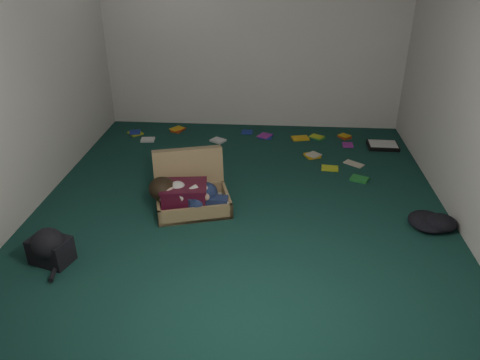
# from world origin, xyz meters

# --- Properties ---
(floor) EXTENTS (4.50, 4.50, 0.00)m
(floor) POSITION_xyz_m (0.00, 0.00, 0.00)
(floor) COLOR #143B33
(floor) RESTS_ON ground
(wall_back) EXTENTS (4.50, 0.00, 4.50)m
(wall_back) POSITION_xyz_m (0.00, 2.25, 1.30)
(wall_back) COLOR silver
(wall_back) RESTS_ON ground
(wall_front) EXTENTS (4.50, 0.00, 4.50)m
(wall_front) POSITION_xyz_m (0.00, -2.25, 1.30)
(wall_front) COLOR silver
(wall_front) RESTS_ON ground
(wall_left) EXTENTS (0.00, 4.50, 4.50)m
(wall_left) POSITION_xyz_m (-2.00, 0.00, 1.30)
(wall_left) COLOR silver
(wall_left) RESTS_ON ground
(wall_right) EXTENTS (0.00, 4.50, 4.50)m
(wall_right) POSITION_xyz_m (2.00, 0.00, 1.30)
(wall_right) COLOR silver
(wall_right) RESTS_ON ground
(suitcase) EXTENTS (0.86, 0.84, 0.51)m
(suitcase) POSITION_xyz_m (-0.50, -0.01, 0.15)
(suitcase) COLOR #987D53
(suitcase) RESTS_ON floor
(person) EXTENTS (0.78, 0.39, 0.32)m
(person) POSITION_xyz_m (-0.49, -0.19, 0.20)
(person) COLOR beige
(person) RESTS_ON suitcase
(maroon_bin) EXTENTS (0.47, 0.39, 0.30)m
(maroon_bin) POSITION_xyz_m (-0.53, -0.18, 0.15)
(maroon_bin) COLOR #460E20
(maroon_bin) RESTS_ON floor
(backpack) EXTENTS (0.47, 0.42, 0.24)m
(backpack) POSITION_xyz_m (-1.47, -1.04, 0.12)
(backpack) COLOR black
(backpack) RESTS_ON floor
(clothing_pile) EXTENTS (0.46, 0.38, 0.14)m
(clothing_pile) POSITION_xyz_m (1.70, -0.21, 0.07)
(clothing_pile) COLOR black
(clothing_pile) RESTS_ON floor
(paper_tray) EXTENTS (0.38, 0.29, 0.05)m
(paper_tray) POSITION_xyz_m (1.69, 1.57, 0.03)
(paper_tray) COLOR black
(paper_tray) RESTS_ON floor
(book_scatter) EXTENTS (3.02, 1.55, 0.02)m
(book_scatter) POSITION_xyz_m (0.29, 1.53, 0.01)
(book_scatter) COLOR #BCD425
(book_scatter) RESTS_ON floor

